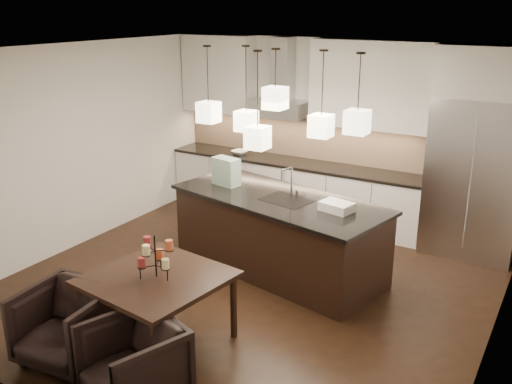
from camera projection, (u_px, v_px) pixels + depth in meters
The scene contains 37 objects.
floor at pixel (248, 286), 6.98m from camera, with size 5.50×5.50×0.02m, color black.
ceiling at pixel (247, 50), 6.09m from camera, with size 5.50×5.50×0.02m, color white.
wall_back at pixel (340, 132), 8.79m from camera, with size 5.50×0.02×2.80m, color silver.
wall_front at pixel (57, 267), 4.27m from camera, with size 5.50×0.02×2.80m, color silver.
wall_left at pixel (76, 147), 7.86m from camera, with size 0.02×5.50×2.80m, color silver.
wall_right at pixel (505, 220), 5.21m from camera, with size 0.02×5.50×2.80m, color silver.
refrigerator at pixel (475, 178), 7.58m from camera, with size 1.20×0.72×2.15m, color #B7B7BA.
fridge_panel at pixel (488, 71), 7.14m from camera, with size 1.26×0.72×0.65m, color silver.
lower_cabinets at pixel (293, 190), 9.12m from camera, with size 4.21×0.62×0.88m, color silver.
countertop at pixel (293, 162), 8.98m from camera, with size 4.21×0.66×0.04m, color black.
backsplash at pixel (302, 138), 9.12m from camera, with size 4.21×0.02×0.63m, color tan.
upper_cab_left at pixel (219, 74), 9.40m from camera, with size 1.25×0.35×1.25m, color silver.
upper_cab_right at pixel (373, 85), 8.13m from camera, with size 1.86×0.35×1.25m, color silver.
hood_canopy at pixel (279, 109), 8.91m from camera, with size 0.90×0.52×0.24m, color #B7B7BA.
hood_chimney at pixel (283, 69), 8.81m from camera, with size 0.30×0.28×0.96m, color #B7B7BA.
fruit_bowl at pixel (240, 152), 9.39m from camera, with size 0.26×0.26×0.06m, color silver.
island_body at pixel (279, 236), 7.24m from camera, with size 2.69×1.08×0.95m, color black.
island_top at pixel (279, 199), 7.09m from camera, with size 2.78×1.16×0.04m, color black.
faucet at pixel (292, 182), 7.02m from camera, with size 0.11×0.26×0.41m, color silver, non-canonical shape.
tote_bag at pixel (226, 171), 7.52m from camera, with size 0.37×0.19×0.37m, color #225E37.
food_container at pixel (337, 207), 6.60m from camera, with size 0.37×0.26×0.11m, color silver.
dining_table at pixel (159, 309), 5.71m from camera, with size 1.23×1.23×0.74m, color black, non-canonical shape.
candelabra at pixel (155, 256), 5.52m from camera, with size 0.35×0.35×0.43m, color black, non-canonical shape.
candle_a at pixel (165, 264), 5.46m from camera, with size 0.07×0.07×0.10m, color #EFDD92.
candle_b at pixel (160, 254), 5.66m from camera, with size 0.07×0.07×0.10m, color #CB5830.
candle_c at pixel (142, 262), 5.49m from camera, with size 0.07×0.07×0.10m, color maroon.
candle_d at pixel (169, 245), 5.49m from camera, with size 0.07×0.07×0.10m, color #CB5830.
candle_e at pixel (147, 241), 5.57m from camera, with size 0.07×0.07×0.10m, color maroon.
candle_f at pixel (146, 250), 5.38m from camera, with size 0.07×0.07×0.10m, color #EFDD92.
armchair_left at pixel (67, 325), 5.43m from camera, with size 0.79×0.81×0.74m, color black.
armchair_right at pixel (133, 363), 4.88m from camera, with size 0.76×0.78×0.71m, color black.
pendant_a at pixel (209, 112), 7.19m from camera, with size 0.24×0.24×0.26m, color beige.
pendant_b at pixel (246, 121), 7.23m from camera, with size 0.24×0.24×0.26m, color beige.
pendant_c at pixel (275, 98), 6.65m from camera, with size 0.24×0.24×0.26m, color beige.
pendant_d at pixel (321, 126), 6.55m from camera, with size 0.24×0.24×0.26m, color beige.
pendant_e at pixel (357, 122), 6.16m from camera, with size 0.24×0.24×0.26m, color beige.
pendant_f at pixel (258, 138), 6.51m from camera, with size 0.24×0.24×0.26m, color beige.
Camera 1 is at (3.25, -5.35, 3.28)m, focal length 40.00 mm.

